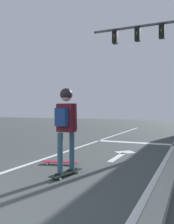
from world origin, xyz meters
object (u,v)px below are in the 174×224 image
at_px(skateboard, 66,173).
at_px(traffic_signal_mast, 158,50).
at_px(spare_skateboard, 60,162).
at_px(skater, 66,119).

bearing_deg(skateboard, traffic_signal_mast, 82.75).
xyz_separation_m(skateboard, spare_skateboard, (-0.63, 0.85, 0.00)).
bearing_deg(skateboard, skater, -99.39).
distance_m(skater, spare_skateboard, 1.53).
height_order(skateboard, skater, skater).
bearing_deg(skater, skateboard, 80.61).
bearing_deg(traffic_signal_mast, skateboard, -97.25).
bearing_deg(spare_skateboard, skateboard, -53.23).
relative_size(skateboard, skater, 0.53).
bearing_deg(spare_skateboard, traffic_signal_mast, 75.99).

